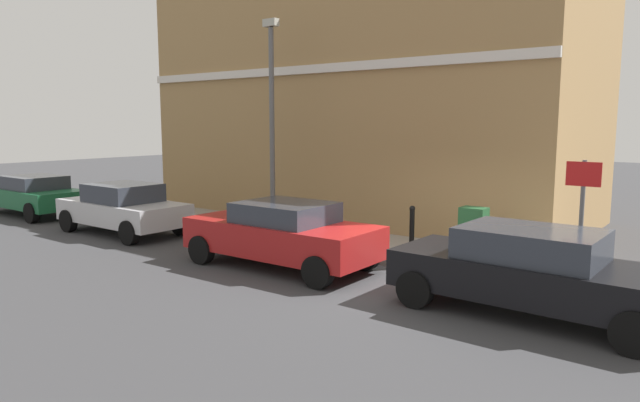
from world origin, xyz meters
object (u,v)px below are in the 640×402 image
(bollard_near_cabinet, at_px, (412,226))
(bollard_far_kerb, at_px, (319,223))
(car_silver, at_px, (123,208))
(utility_cabinet, at_px, (473,236))
(car_black, at_px, (531,270))
(car_red, at_px, (282,233))
(lamppost, at_px, (272,115))
(street_sign, at_px, (582,204))
(car_green, at_px, (32,194))

(bollard_near_cabinet, relative_size, bollard_far_kerb, 1.00)
(car_silver, height_order, utility_cabinet, car_silver)
(car_black, height_order, car_silver, car_black)
(car_red, bearing_deg, bollard_far_kerb, -81.22)
(car_silver, bearing_deg, utility_cabinet, -165.34)
(lamppost, bearing_deg, car_silver, 127.53)
(street_sign, bearing_deg, utility_cabinet, 73.22)
(utility_cabinet, distance_m, bollard_far_kerb, 3.64)
(street_sign, bearing_deg, bollard_far_kerb, 91.95)
(utility_cabinet, relative_size, lamppost, 0.20)
(street_sign, bearing_deg, bollard_near_cabinet, 78.31)
(bollard_far_kerb, bearing_deg, bollard_near_cabinet, -63.32)
(bollard_far_kerb, height_order, lamppost, lamppost)
(car_red, bearing_deg, street_sign, -162.37)
(bollard_near_cabinet, relative_size, lamppost, 0.18)
(utility_cabinet, xyz_separation_m, lamppost, (0.13, 5.95, 2.62))
(bollard_near_cabinet, bearing_deg, car_red, 147.50)
(bollard_near_cabinet, bearing_deg, bollard_far_kerb, 116.68)
(car_green, xyz_separation_m, lamppost, (2.53, -8.65, 2.59))
(car_silver, distance_m, street_sign, 11.77)
(car_green, relative_size, bollard_near_cabinet, 4.17)
(car_green, height_order, lamppost, lamppost)
(car_silver, relative_size, street_sign, 1.76)
(car_black, height_order, car_green, car_black)
(car_silver, bearing_deg, street_sign, -171.53)
(car_red, distance_m, street_sign, 5.94)
(car_red, bearing_deg, bollard_near_cabinet, -123.45)
(car_red, xyz_separation_m, car_green, (0.17, 11.35, -0.04))
(lamppost, bearing_deg, bollard_far_kerb, -112.92)
(car_silver, height_order, street_sign, street_sign)
(car_black, bearing_deg, car_red, 1.84)
(car_silver, bearing_deg, lamppost, -142.53)
(street_sign, bearing_deg, car_black, 170.28)
(bollard_near_cabinet, bearing_deg, lamppost, 89.67)
(car_black, xyz_separation_m, street_sign, (1.78, -0.30, 0.91))
(bollard_far_kerb, relative_size, lamppost, 0.18)
(car_red, distance_m, bollard_near_cabinet, 3.16)
(car_red, distance_m, lamppost, 4.59)
(bollard_far_kerb, bearing_deg, car_green, 97.73)
(car_red, xyz_separation_m, bollard_far_kerb, (1.67, 0.29, -0.04))
(utility_cabinet, distance_m, bollard_near_cabinet, 1.55)
(utility_cabinet, relative_size, street_sign, 0.50)
(car_black, bearing_deg, utility_cabinet, -50.06)
(car_red, relative_size, bollard_far_kerb, 4.18)
(car_silver, relative_size, lamppost, 0.71)
(car_black, height_order, street_sign, street_sign)
(utility_cabinet, relative_size, bollard_near_cabinet, 1.11)
(car_green, bearing_deg, lamppost, -163.94)
(street_sign, height_order, lamppost, lamppost)
(car_black, bearing_deg, lamppost, -17.25)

